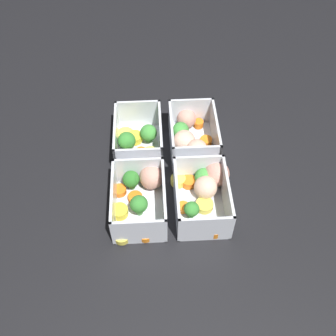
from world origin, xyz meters
TOP-DOWN VIEW (x-y plane):
  - ground_plane at (0.00, 0.00)m, footprint 4.00×4.00m
  - container_near_left at (-0.08, -0.06)m, footprint 0.14×0.11m
  - container_near_right at (0.07, -0.06)m, footprint 0.17×0.11m
  - container_far_left at (-0.08, 0.05)m, footprint 0.15×0.10m
  - container_far_right at (0.06, 0.07)m, footprint 0.17×0.13m

SIDE VIEW (x-z plane):
  - ground_plane at x=0.00m, z-range 0.00..0.00m
  - container_near_left at x=-0.08m, z-range -0.01..0.06m
  - container_far_right at x=0.06m, z-range -0.01..0.06m
  - container_near_right at x=0.07m, z-range -0.01..0.06m
  - container_far_left at x=-0.08m, z-range -0.01..0.06m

